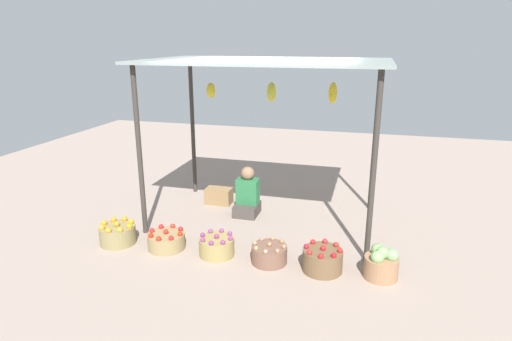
# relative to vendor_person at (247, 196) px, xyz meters

# --- Properties ---
(ground_plane) EXTENTS (14.00, 14.00, 0.00)m
(ground_plane) POSITION_rel_vendor_person_xyz_m (0.33, -0.14, -0.30)
(ground_plane) COLOR gray
(market_stall_structure) EXTENTS (3.41, 2.13, 2.41)m
(market_stall_structure) POSITION_rel_vendor_person_xyz_m (0.33, -0.13, 1.91)
(market_stall_structure) COLOR #38332D
(market_stall_structure) RESTS_ON ground
(vendor_person) EXTENTS (0.36, 0.44, 0.78)m
(vendor_person) POSITION_rel_vendor_person_xyz_m (0.00, 0.00, 0.00)
(vendor_person) COLOR #443D39
(vendor_person) RESTS_ON ground
(basket_oranges) EXTENTS (0.48, 0.48, 0.32)m
(basket_oranges) POSITION_rel_vendor_person_xyz_m (-1.42, -1.46, -0.16)
(basket_oranges) COLOR olive
(basket_oranges) RESTS_ON ground
(basket_red_tomatoes) EXTENTS (0.49, 0.49, 0.27)m
(basket_red_tomatoes) POSITION_rel_vendor_person_xyz_m (-0.71, -1.42, -0.19)
(basket_red_tomatoes) COLOR #947E53
(basket_red_tomatoes) RESTS_ON ground
(basket_purple_onions) EXTENTS (0.46, 0.46, 0.29)m
(basket_purple_onions) POSITION_rel_vendor_person_xyz_m (0.01, -1.42, -0.17)
(basket_purple_onions) COLOR #9A864E
(basket_purple_onions) RESTS_ON ground
(basket_potatoes) EXTENTS (0.45, 0.45, 0.28)m
(basket_potatoes) POSITION_rel_vendor_person_xyz_m (0.71, -1.44, -0.18)
(basket_potatoes) COLOR brown
(basket_potatoes) RESTS_ON ground
(basket_red_apples) EXTENTS (0.48, 0.48, 0.33)m
(basket_red_apples) POSITION_rel_vendor_person_xyz_m (1.37, -1.46, -0.16)
(basket_red_apples) COLOR brown
(basket_red_apples) RESTS_ON ground
(basket_cabbages) EXTENTS (0.40, 0.40, 0.39)m
(basket_cabbages) POSITION_rel_vendor_person_xyz_m (2.05, -1.44, -0.13)
(basket_cabbages) COLOR #9D724F
(basket_cabbages) RESTS_ON ground
(wooden_crate_near_vendor) EXTENTS (0.44, 0.26, 0.27)m
(wooden_crate_near_vendor) POSITION_rel_vendor_person_xyz_m (-0.60, 0.32, -0.16)
(wooden_crate_near_vendor) COLOR olive
(wooden_crate_near_vendor) RESTS_ON ground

